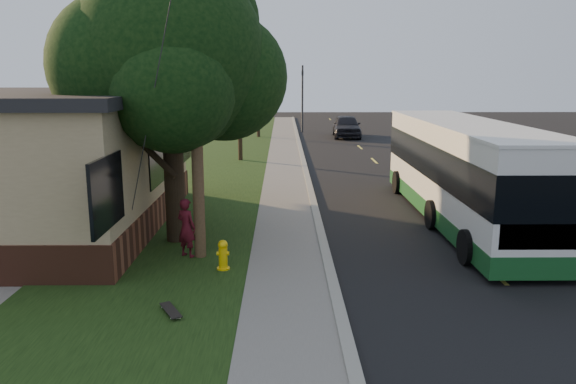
# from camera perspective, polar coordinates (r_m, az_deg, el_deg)

# --- Properties ---
(ground) EXTENTS (120.00, 120.00, 0.00)m
(ground) POSITION_cam_1_polar(r_m,az_deg,el_deg) (13.95, 4.21, -8.05)
(ground) COLOR black
(ground) RESTS_ON ground
(road) EXTENTS (8.00, 80.00, 0.01)m
(road) POSITION_cam_1_polar(r_m,az_deg,el_deg) (24.10, 11.78, 0.26)
(road) COLOR black
(road) RESTS_ON ground
(curb) EXTENTS (0.25, 80.00, 0.12)m
(curb) POSITION_cam_1_polar(r_m,az_deg,el_deg) (23.57, 2.24, 0.38)
(curb) COLOR gray
(curb) RESTS_ON ground
(sidewalk) EXTENTS (2.00, 80.00, 0.08)m
(sidewalk) POSITION_cam_1_polar(r_m,az_deg,el_deg) (23.54, -0.19, 0.33)
(sidewalk) COLOR slate
(sidewalk) RESTS_ON ground
(grass_verge) EXTENTS (5.00, 80.00, 0.07)m
(grass_verge) POSITION_cam_1_polar(r_m,az_deg,el_deg) (23.78, -8.66, 0.29)
(grass_verge) COLOR black
(grass_verge) RESTS_ON ground
(fire_hydrant) EXTENTS (0.32, 0.32, 0.74)m
(fire_hydrant) POSITION_cam_1_polar(r_m,az_deg,el_deg) (13.84, -6.62, -6.37)
(fire_hydrant) COLOR yellow
(fire_hydrant) RESTS_ON grass_verge
(utility_pole) EXTENTS (2.86, 3.21, 9.07)m
(utility_pole) POSITION_cam_1_polar(r_m,az_deg,el_deg) (14.23, -9.49, 11.26)
(utility_pole) COLOR #473321
(utility_pole) RESTS_ON ground
(leafy_tree) EXTENTS (6.30, 6.00, 7.80)m
(leafy_tree) POSITION_cam_1_polar(r_m,az_deg,el_deg) (16.01, -11.77, 13.14)
(leafy_tree) COLOR black
(leafy_tree) RESTS_ON grass_verge
(bare_tree_near) EXTENTS (1.38, 1.21, 4.31)m
(bare_tree_near) POSITION_cam_1_polar(r_m,az_deg,el_deg) (31.27, -4.91, 7.04)
(bare_tree_near) COLOR black
(bare_tree_near) RESTS_ON grass_verge
(bare_tree_far) EXTENTS (1.38, 1.21, 4.03)m
(bare_tree_far) POSITION_cam_1_polar(r_m,az_deg,el_deg) (43.20, -3.04, 8.19)
(bare_tree_far) COLOR black
(bare_tree_far) RESTS_ON grass_verge
(traffic_signal) EXTENTS (0.18, 0.22, 5.50)m
(traffic_signal) POSITION_cam_1_polar(r_m,az_deg,el_deg) (47.13, 1.47, 9.91)
(traffic_signal) COLOR #2D2D30
(traffic_signal) RESTS_ON ground
(transit_bus) EXTENTS (2.77, 12.00, 3.25)m
(transit_bus) POSITION_cam_1_polar(r_m,az_deg,el_deg) (19.10, 17.50, 2.23)
(transit_bus) COLOR silver
(transit_bus) RESTS_ON ground
(skateboarder) EXTENTS (0.68, 0.62, 1.55)m
(skateboarder) POSITION_cam_1_polar(r_m,az_deg,el_deg) (14.82, -10.28, -3.58)
(skateboarder) COLOR #51101B
(skateboarder) RESTS_ON grass_verge
(skateboard_main) EXTENTS (0.60, 0.86, 0.08)m
(skateboard_main) POSITION_cam_1_polar(r_m,az_deg,el_deg) (11.66, -11.83, -11.69)
(skateboard_main) COLOR black
(skateboard_main) RESTS_ON grass_verge
(dumpster) EXTENTS (1.48, 1.25, 1.18)m
(dumpster) POSITION_cam_1_polar(r_m,az_deg,el_deg) (21.50, -21.40, 0.01)
(dumpster) COLOR black
(dumpster) RESTS_ON building_lot
(distant_car) EXTENTS (2.28, 5.14, 1.72)m
(distant_car) POSITION_cam_1_polar(r_m,az_deg,el_deg) (43.72, 5.96, 6.68)
(distant_car) COLOR black
(distant_car) RESTS_ON ground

